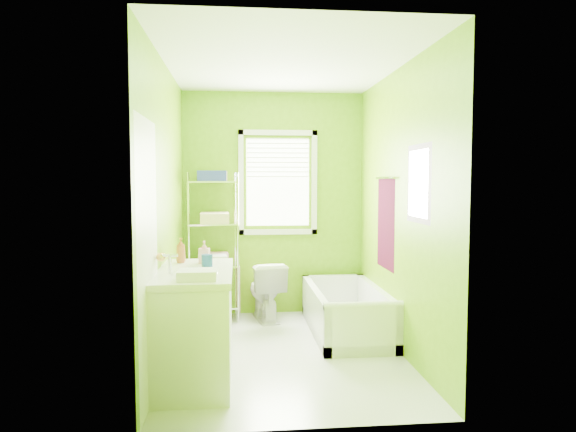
{
  "coord_description": "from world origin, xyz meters",
  "views": [
    {
      "loc": [
        -0.42,
        -4.58,
        1.58
      ],
      "look_at": [
        0.05,
        0.25,
        1.24
      ],
      "focal_mm": 32.0,
      "sensor_mm": 36.0,
      "label": 1
    }
  ],
  "objects": [
    {
      "name": "window",
      "position": [
        0.05,
        1.42,
        1.61
      ],
      "size": [
        0.92,
        0.05,
        1.22
      ],
      "color": "white",
      "rests_on": "ground"
    },
    {
      "name": "wire_shelf_unit",
      "position": [
        -0.68,
        1.2,
        1.03
      ],
      "size": [
        0.59,
        0.48,
        1.68
      ],
      "color": "silver",
      "rests_on": "ground"
    },
    {
      "name": "toilet",
      "position": [
        -0.12,
        1.15,
        0.33
      ],
      "size": [
        0.48,
        0.71,
        0.67
      ],
      "primitive_type": "imported",
      "rotation": [
        0.0,
        0.0,
        3.31
      ],
      "color": "white",
      "rests_on": "ground"
    },
    {
      "name": "ground",
      "position": [
        0.0,
        0.0,
        0.0
      ],
      "size": [
        2.9,
        2.9,
        0.0
      ],
      "primitive_type": "plane",
      "color": "silver",
      "rests_on": "ground"
    },
    {
      "name": "room_envelope",
      "position": [
        0.0,
        0.0,
        1.55
      ],
      "size": [
        2.14,
        2.94,
        2.62
      ],
      "color": "#639907",
      "rests_on": "ground"
    },
    {
      "name": "door",
      "position": [
        -1.04,
        -1.0,
        1.0
      ],
      "size": [
        0.09,
        0.8,
        2.0
      ],
      "color": "white",
      "rests_on": "ground"
    },
    {
      "name": "bathtub",
      "position": [
        0.69,
        0.54,
        0.16
      ],
      "size": [
        0.72,
        1.54,
        0.5
      ],
      "color": "white",
      "rests_on": "ground"
    },
    {
      "name": "vanity",
      "position": [
        -0.77,
        -0.54,
        0.46
      ],
      "size": [
        0.6,
        1.16,
        1.09
      ],
      "color": "white",
      "rests_on": "ground"
    },
    {
      "name": "right_wall_decor",
      "position": [
        1.04,
        -0.02,
        1.32
      ],
      "size": [
        0.04,
        1.48,
        1.17
      ],
      "color": "#40071D",
      "rests_on": "ground"
    }
  ]
}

